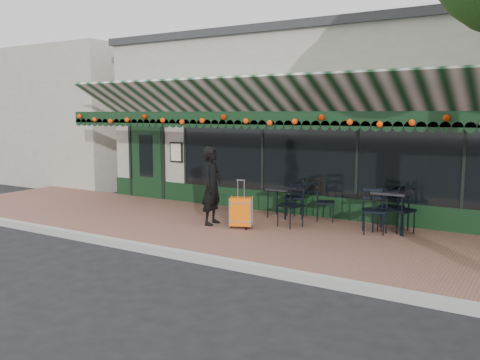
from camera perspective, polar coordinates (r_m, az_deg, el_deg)
The scene contains 15 objects.
ground at distance 8.99m, azimuth -4.33°, elevation -9.09°, with size 80.00×80.00×0.00m, color black.
sidewalk at distance 10.59m, azimuth 2.06°, elevation -6.08°, with size 18.00×4.00×0.15m, color brown.
curb at distance 8.90m, azimuth -4.64°, elevation -8.75°, with size 18.00×0.16×0.15m, color #9E9E99.
restaurant_building at distance 15.64m, azimuth 12.78°, elevation 6.27°, with size 12.00×9.60×4.50m.
neighbor_building_left at distance 23.46m, azimuth -18.89°, elevation 6.73°, with size 12.00×8.00×4.80m, color #AFA99A.
woman at distance 11.02m, azimuth -3.16°, elevation -0.66°, with size 0.62×0.41×1.70m, color black.
suitcase at distance 10.71m, azimuth 0.11°, elevation -3.63°, with size 0.51×0.40×1.02m.
cafe_table_a at distance 10.80m, azimuth 16.66°, elevation -1.65°, with size 0.68×0.68×0.84m.
cafe_table_b at distance 11.84m, azimuth 4.67°, elevation -1.24°, with size 0.56×0.56×0.69m.
chair_a_left at distance 10.90m, azimuth 16.56°, elevation -3.03°, with size 0.48×0.48×0.96m, color black, non-canonical shape.
chair_a_right at distance 10.71m, azimuth 17.59°, elevation -3.28°, with size 0.47×0.47×0.94m, color black, non-canonical shape.
chair_a_front at distance 10.59m, azimuth 14.75°, elevation -3.40°, with size 0.45×0.45×0.91m, color black, non-canonical shape.
chair_b_left at distance 11.79m, azimuth 6.14°, elevation -1.98°, with size 0.48×0.48×0.95m, color black, non-canonical shape.
chair_b_right at distance 11.57m, azimuth 9.57°, elevation -2.52°, with size 0.42×0.42×0.84m, color black, non-canonical shape.
chair_b_front at distance 10.87m, azimuth 5.67°, elevation -2.90°, with size 0.46×0.46×0.91m, color black, non-canonical shape.
Camera 1 is at (5.07, -6.96, 2.57)m, focal length 38.00 mm.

